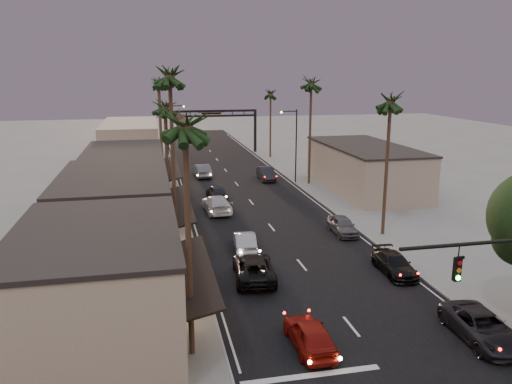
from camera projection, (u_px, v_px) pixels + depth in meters
name	position (u px, v px, depth m)	size (l,w,h in m)	color
ground	(246.00, 195.00, 55.30)	(200.00, 200.00, 0.00)	slate
road	(238.00, 186.00, 60.05)	(14.00, 120.00, 0.02)	black
sidewalk_left	(157.00, 177.00, 64.77)	(5.00, 92.00, 0.12)	slate
sidewalk_right	(297.00, 171.00, 68.62)	(5.00, 92.00, 0.12)	slate
storefront_near	(99.00, 285.00, 25.39)	(8.00, 12.00, 5.50)	tan
storefront_mid	(115.00, 212.00, 38.71)	(8.00, 14.00, 5.50)	gray
storefront_far	(124.00, 175.00, 53.98)	(8.00, 16.00, 5.00)	tan
storefront_dist	(131.00, 142.00, 75.74)	(8.00, 20.00, 6.00)	gray
building_right	(365.00, 168.00, 57.55)	(8.00, 18.00, 5.00)	gray
arch	(211.00, 121.00, 82.53)	(15.20, 0.40, 7.27)	black
streetlight_right	(294.00, 140.00, 60.21)	(2.13, 0.30, 9.00)	black
streetlight_left	(173.00, 131.00, 69.77)	(2.13, 0.30, 9.00)	black
palm_la	(184.00, 117.00, 21.40)	(3.20, 3.20, 13.20)	#38281C
palm_lb	(169.00, 71.00, 33.31)	(3.20, 3.20, 15.20)	#38281C
palm_lc	(164.00, 103.00, 47.31)	(3.20, 3.20, 12.20)	#38281C
palm_ld	(159.00, 79.00, 64.92)	(3.20, 3.20, 14.20)	#38281C
palm_ra	(391.00, 97.00, 39.15)	(3.20, 3.20, 13.20)	#38281C
palm_rb	(311.00, 80.00, 57.95)	(3.20, 3.20, 14.20)	#38281C
palm_rc	(271.00, 91.00, 77.42)	(3.20, 3.20, 12.20)	#38281C
palm_far	(158.00, 83.00, 87.08)	(3.20, 3.20, 13.20)	#38281C
oncoming_red	(310.00, 334.00, 24.53)	(1.76, 4.38, 1.49)	maroon
oncoming_pickup	(254.00, 268.00, 32.78)	(2.54, 5.51, 1.53)	black
oncoming_silver	(245.00, 241.00, 38.12)	(1.53, 4.38, 1.44)	#A09FA4
oncoming_white	(217.00, 204.00, 48.57)	(2.31, 5.69, 1.65)	#BABABA
oncoming_dgrey	(217.00, 192.00, 53.98)	(1.72, 4.28, 1.46)	black
oncoming_grey_far	(202.00, 171.00, 64.91)	(1.81, 5.18, 1.71)	#4F5055
curbside_near	(482.00, 327.00, 25.28)	(2.42, 5.24, 1.46)	black
curbside_black	(394.00, 264.00, 33.73)	(1.88, 4.62, 1.34)	black
curbside_grey	(343.00, 225.00, 42.03)	(1.73, 4.31, 1.47)	#4C4C51
curbside_far	(266.00, 174.00, 63.14)	(1.72, 4.93, 1.62)	black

